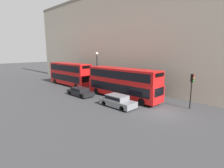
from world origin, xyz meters
TOP-DOWN VIEW (x-y plane):
  - ground_plane at (0.00, 0.00)m, footprint 200.00×200.00m
  - building_facade at (7.00, 0.00)m, footprint 1.10×80.00m
  - bus_leading at (1.60, 6.94)m, footprint 2.59×11.48m
  - bus_second_in_queue at (1.60, 20.23)m, footprint 2.59×10.71m
  - car_dark_sedan at (-1.80, 4.69)m, footprint 1.88×4.44m
  - car_hatchback at (-1.80, 12.20)m, footprint 1.89×4.36m
  - traffic_light at (3.50, -1.68)m, footprint 0.30×0.36m
  - street_lamp at (3.30, 14.24)m, footprint 0.44×0.44m
  - pedestrian at (4.20, 13.23)m, footprint 0.36×0.36m

SIDE VIEW (x-z plane):
  - ground_plane at x=0.00m, z-range 0.00..0.00m
  - car_hatchback at x=-1.80m, z-range 0.05..1.26m
  - pedestrian at x=4.20m, z-range -0.07..1.54m
  - car_dark_sedan at x=-1.80m, z-range 0.04..1.46m
  - bus_leading at x=1.60m, z-range 0.22..4.40m
  - bus_second_in_queue at x=1.60m, z-range 0.22..4.47m
  - traffic_light at x=3.50m, z-range 0.87..4.86m
  - street_lamp at x=3.30m, z-range 0.76..7.07m
  - building_facade at x=7.00m, z-range 0.31..17.80m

